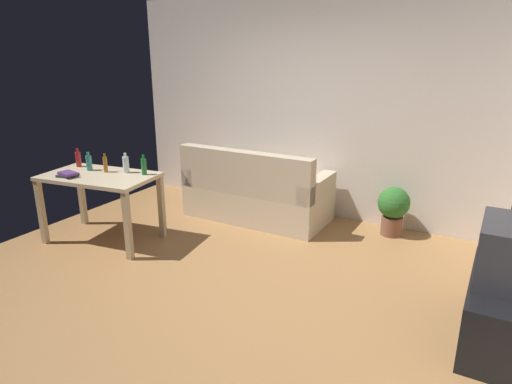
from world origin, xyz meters
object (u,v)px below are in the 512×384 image
at_px(bottle_clear, 126,164).
at_px(bottle_green, 144,166).
at_px(potted_plant, 393,208).
at_px(bottle_amber, 105,164).
at_px(tv, 511,253).
at_px(bottle_red, 78,159).
at_px(tv_stand, 499,310).
at_px(book_stack, 68,174).
at_px(couch, 256,195).
at_px(bottle_tall, 89,163).
at_px(desk, 100,184).

relative_size(bottle_clear, bottle_green, 1.01).
bearing_deg(potted_plant, bottle_clear, -149.45).
relative_size(bottle_amber, bottle_green, 0.96).
relative_size(tv, bottle_clear, 2.74).
bearing_deg(bottle_red, bottle_amber, -2.42).
distance_m(tv_stand, bottle_red, 4.42).
distance_m(bottle_amber, book_stack, 0.40).
xyz_separation_m(bottle_red, bottle_amber, (0.45, -0.02, -0.00)).
xyz_separation_m(potted_plant, bottle_red, (-3.24, -1.59, 0.52)).
xyz_separation_m(couch, bottle_green, (-0.72, -1.17, 0.55)).
height_order(tv_stand, potted_plant, potted_plant).
relative_size(couch, bottle_red, 8.25).
xyz_separation_m(couch, bottle_amber, (-1.16, -1.30, 0.54)).
distance_m(bottle_tall, bottle_clear, 0.45).
bearing_deg(bottle_red, book_stack, -55.13).
relative_size(couch, book_stack, 7.42).
height_order(tv, bottle_amber, bottle_amber).
height_order(potted_plant, book_stack, book_stack).
distance_m(potted_plant, bottle_amber, 3.26).
xyz_separation_m(tv_stand, bottle_tall, (-4.14, -0.04, 0.61)).
bearing_deg(bottle_amber, potted_plant, 30.04).
height_order(tv, potted_plant, tv).
distance_m(desk, bottle_clear, 0.35).
xyz_separation_m(tv, bottle_red, (-4.38, 0.02, 0.15)).
bearing_deg(tv_stand, bottle_clear, 88.60).
height_order(bottle_tall, bottle_amber, bottle_amber).
distance_m(couch, bottle_tall, 1.99).
bearing_deg(desk, book_stack, -144.65).
distance_m(couch, bottle_amber, 1.82).
height_order(couch, book_stack, couch).
xyz_separation_m(tv_stand, bottle_amber, (-3.93, -0.00, 0.61)).
xyz_separation_m(desk, bottle_red, (-0.47, 0.14, 0.20)).
distance_m(bottle_amber, bottle_clear, 0.23).
relative_size(bottle_red, bottle_amber, 1.02).
relative_size(tv_stand, bottle_amber, 5.30).
bearing_deg(book_stack, couch, 49.97).
xyz_separation_m(potted_plant, bottle_tall, (-3.00, -1.65, 0.52)).
height_order(bottle_red, bottle_tall, bottle_red).
xyz_separation_m(tv_stand, bottle_red, (-4.38, 0.02, 0.61)).
distance_m(couch, potted_plant, 1.65).
height_order(couch, bottle_tall, bottle_tall).
bearing_deg(bottle_tall, potted_plant, 28.76).
xyz_separation_m(desk, bottle_tall, (-0.23, 0.08, 0.20)).
xyz_separation_m(tv, bottle_green, (-3.49, 0.13, 0.15)).
height_order(desk, bottle_green, bottle_green).
distance_m(couch, tv_stand, 3.06).
height_order(couch, tv, same).
bearing_deg(couch, potted_plant, -169.11).
bearing_deg(bottle_red, couch, 38.39).
bearing_deg(book_stack, bottle_red, 124.87).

